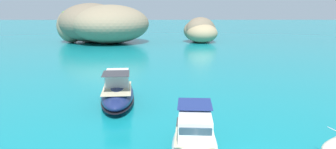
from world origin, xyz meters
The scene contains 4 objects.
islet_large centered at (-18.23, 61.51, 4.16)m, with size 24.86×25.19×8.75m.
islet_small centered at (4.63, 62.19, 2.43)m, with size 9.90×14.10×5.63m.
motorboat_navy centered at (-7.64, 12.34, 0.89)m, with size 3.48×9.17×2.81m.
motorboat_white centered at (-2.19, 1.72, 0.82)m, with size 3.07×8.34×2.56m.
Camera 1 is at (-3.81, -14.90, 7.82)m, focal length 36.14 mm.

